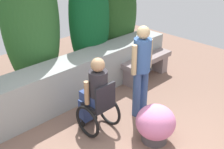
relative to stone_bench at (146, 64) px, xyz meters
name	(u,v)px	position (x,y,z in m)	size (l,w,h in m)	color
stone_retaining_wall	(47,90)	(-2.33, 0.44, 0.08)	(6.18, 0.60, 0.85)	gray
hedge_backdrop	(33,31)	(-2.08, 1.14, 0.98)	(6.10, 1.08, 3.05)	#3A7323
stone_bench	(146,64)	(0.00, 0.00, 0.00)	(1.39, 0.38, 0.52)	gray
person_in_wheelchair	(96,97)	(-2.07, -0.64, 0.28)	(0.53, 0.66, 1.33)	black
person_standing_companion	(142,66)	(-1.19, -0.83, 0.62)	(0.49, 0.30, 1.67)	#334C7B
flower_pot_red_accent	(155,124)	(-1.61, -1.51, -0.03)	(0.63, 0.63, 0.63)	#4C474C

